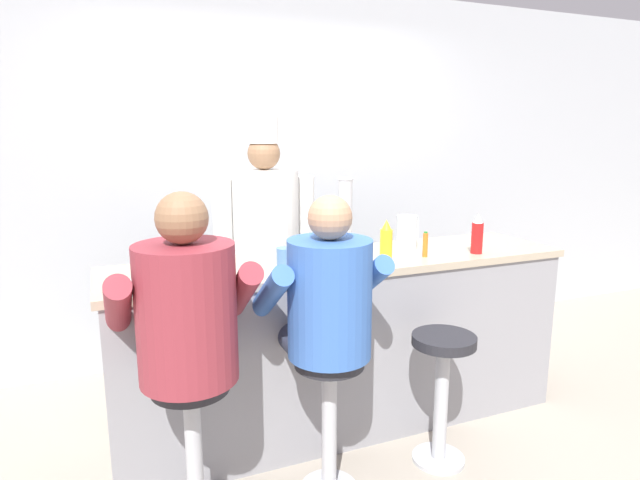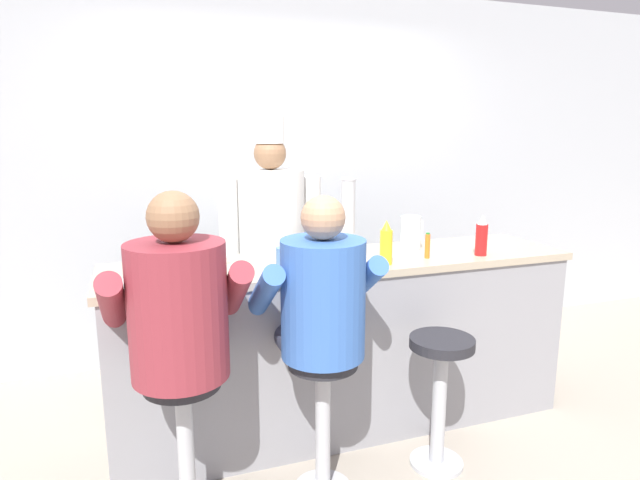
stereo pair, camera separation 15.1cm
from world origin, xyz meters
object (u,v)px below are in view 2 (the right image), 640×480
at_px(cup_stack_steel, 348,215).
at_px(diner_seated_blue, 321,307).
at_px(water_pitcher_clear, 411,233).
at_px(hot_sauce_bottle_orange, 427,246).
at_px(empty_stool_round, 440,381).
at_px(cereal_bowl, 181,265).
at_px(coffee_mug_white, 212,257).
at_px(mustard_bottle_yellow, 386,244).
at_px(breakfast_plate, 142,283).
at_px(cook_in_whites_near, 272,239).
at_px(coffee_mug_blue, 286,256).
at_px(diner_seated_maroon, 178,319).
at_px(ketchup_bottle_red, 482,237).

relative_size(cup_stack_steel, diner_seated_blue, 0.30).
xyz_separation_m(water_pitcher_clear, diner_seated_blue, (-0.78, -0.61, -0.18)).
height_order(hot_sauce_bottle_orange, empty_stool_round, hot_sauce_bottle_orange).
distance_m(cereal_bowl, coffee_mug_white, 0.17).
bearing_deg(mustard_bottle_yellow, diner_seated_blue, -146.24).
relative_size(coffee_mug_white, cup_stack_steel, 0.30).
bearing_deg(breakfast_plate, hot_sauce_bottle_orange, 1.69).
bearing_deg(cereal_bowl, water_pitcher_clear, 1.45).
relative_size(cereal_bowl, cup_stack_steel, 0.37).
distance_m(mustard_bottle_yellow, cook_in_whites_near, 1.01).
xyz_separation_m(coffee_mug_blue, cook_in_whites_near, (0.11, 0.76, -0.06)).
bearing_deg(breakfast_plate, empty_stool_round, -14.71).
bearing_deg(empty_stool_round, cereal_bowl, 152.63).
xyz_separation_m(coffee_mug_white, diner_seated_maroon, (-0.23, -0.59, -0.11)).
relative_size(coffee_mug_white, diner_seated_maroon, 0.09).
distance_m(breakfast_plate, cup_stack_steel, 1.24).
bearing_deg(cereal_bowl, coffee_mug_blue, -8.73).
xyz_separation_m(diner_seated_blue, empty_stool_round, (0.62, -0.03, -0.44)).
xyz_separation_m(cup_stack_steel, cook_in_whites_near, (-0.32, 0.55, -0.22)).
relative_size(hot_sauce_bottle_orange, breakfast_plate, 0.57).
height_order(diner_seated_blue, empty_stool_round, diner_seated_blue).
relative_size(water_pitcher_clear, cup_stack_steel, 0.47).
bearing_deg(cook_in_whites_near, hot_sauce_bottle_orange, -53.09).
xyz_separation_m(water_pitcher_clear, breakfast_plate, (-1.52, -0.28, -0.08)).
bearing_deg(ketchup_bottle_red, hot_sauce_bottle_orange, 173.30).
distance_m(ketchup_bottle_red, cup_stack_steel, 0.76).
xyz_separation_m(coffee_mug_blue, cup_stack_steel, (0.44, 0.21, 0.17)).
bearing_deg(hot_sauce_bottle_orange, empty_stool_round, -108.99).
bearing_deg(empty_stool_round, mustard_bottle_yellow, 111.88).
distance_m(coffee_mug_blue, coffee_mug_white, 0.38).
bearing_deg(cook_in_whites_near, cereal_bowl, -133.75).
bearing_deg(cook_in_whites_near, empty_stool_round, -67.81).
relative_size(ketchup_bottle_red, cereal_bowl, 1.47).
bearing_deg(cereal_bowl, coffee_mug_white, 5.49).
xyz_separation_m(breakfast_plate, diner_seated_maroon, (0.13, -0.32, -0.08)).
relative_size(cup_stack_steel, diner_seated_maroon, 0.29).
height_order(coffee_mug_blue, diner_seated_blue, diner_seated_blue).
xyz_separation_m(hot_sauce_bottle_orange, diner_seated_blue, (-0.75, -0.37, -0.15)).
bearing_deg(cook_in_whites_near, ketchup_bottle_red, -43.01).
bearing_deg(diner_seated_blue, diner_seated_maroon, 179.79).
relative_size(cereal_bowl, cook_in_whites_near, 0.09).
relative_size(cereal_bowl, diner_seated_blue, 0.11).
bearing_deg(coffee_mug_white, mustard_bottle_yellow, -17.41).
xyz_separation_m(hot_sauce_bottle_orange, cup_stack_steel, (-0.34, 0.33, 0.14)).
bearing_deg(breakfast_plate, coffee_mug_blue, 12.93).
bearing_deg(cup_stack_steel, hot_sauce_bottle_orange, -44.76).
bearing_deg(cereal_bowl, diner_seated_maroon, -96.39).
relative_size(cereal_bowl, empty_stool_round, 0.23).
bearing_deg(ketchup_bottle_red, empty_stool_round, -141.73).
relative_size(ketchup_bottle_red, diner_seated_blue, 0.16).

